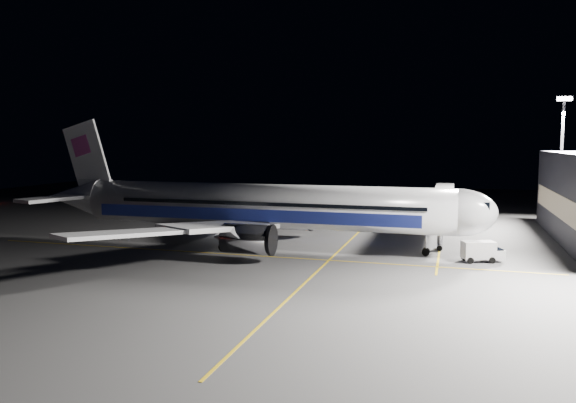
% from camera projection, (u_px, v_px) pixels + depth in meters
% --- Properties ---
extents(ground, '(200.00, 200.00, 0.00)m').
position_uv_depth(ground, '(263.00, 246.00, 72.73)').
color(ground, '#4C4C4F').
rests_on(ground, ground).
extents(guide_line_main, '(0.25, 80.00, 0.01)m').
position_uv_depth(guide_line_main, '(339.00, 250.00, 69.90)').
color(guide_line_main, gold).
rests_on(guide_line_main, ground).
extents(guide_line_cross, '(70.00, 0.25, 0.01)m').
position_uv_depth(guide_line_cross, '(247.00, 255.00, 67.01)').
color(guide_line_cross, gold).
rests_on(guide_line_cross, ground).
extents(guide_line_side, '(0.25, 40.00, 0.01)m').
position_uv_depth(guide_line_side, '(441.00, 242.00, 76.03)').
color(guide_line_side, gold).
rests_on(guide_line_side, ground).
extents(airliner, '(61.48, 54.22, 16.64)m').
position_uv_depth(airliner, '(255.00, 206.00, 72.48)').
color(airliner, silver).
rests_on(airliner, ground).
extents(jet_bridge, '(3.60, 34.40, 6.30)m').
position_uv_depth(jet_bridge, '(443.00, 202.00, 83.22)').
color(jet_bridge, '#B2B2B7').
rests_on(jet_bridge, ground).
extents(floodlight_mast_north, '(2.40, 0.68, 20.70)m').
position_uv_depth(floodlight_mast_north, '(562.00, 148.00, 90.55)').
color(floodlight_mast_north, '#59595E').
rests_on(floodlight_mast_north, ground).
extents(service_truck, '(4.92, 3.32, 2.35)m').
position_uv_depth(service_truck, '(482.00, 251.00, 63.27)').
color(service_truck, silver).
rests_on(service_truck, ground).
extents(baggage_tug, '(3.20, 2.92, 1.89)m').
position_uv_depth(baggage_tug, '(226.00, 224.00, 86.43)').
color(baggage_tug, black).
rests_on(baggage_tug, ground).
extents(safety_cone_a, '(0.39, 0.39, 0.58)m').
position_uv_depth(safety_cone_a, '(272.00, 232.00, 81.86)').
color(safety_cone_a, '#EA3D09').
rests_on(safety_cone_a, ground).
extents(safety_cone_b, '(0.37, 0.37, 0.55)m').
position_uv_depth(safety_cone_b, '(307.00, 229.00, 85.43)').
color(safety_cone_b, '#EA3D09').
rests_on(safety_cone_b, ground).
extents(safety_cone_c, '(0.35, 0.35, 0.52)m').
position_uv_depth(safety_cone_c, '(234.00, 237.00, 78.15)').
color(safety_cone_c, '#EA3D09').
rests_on(safety_cone_c, ground).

